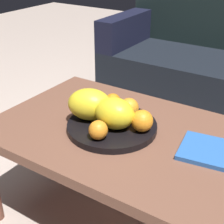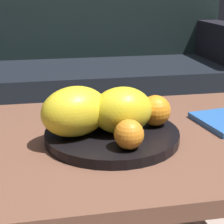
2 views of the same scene
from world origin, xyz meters
name	(u,v)px [view 1 (image 1 of 2)]	position (x,y,z in m)	size (l,w,h in m)	color
ground_plane	(124,220)	(0.00, 0.00, 0.00)	(8.00, 8.00, 0.00)	#B8A498
coffee_table	(125,142)	(0.00, 0.00, 0.41)	(1.03, 0.67, 0.46)	brown
fruit_bowl	(112,126)	(-0.05, -0.02, 0.47)	(0.34, 0.34, 0.03)	black
melon_large_front	(114,113)	(-0.03, -0.03, 0.54)	(0.15, 0.12, 0.12)	yellow
melon_smaller_beside	(90,104)	(-0.15, -0.03, 0.55)	(0.17, 0.12, 0.12)	yellow
orange_front	(129,108)	(-0.03, 0.07, 0.52)	(0.08, 0.08, 0.08)	orange
orange_left	(98,130)	(-0.03, -0.13, 0.52)	(0.07, 0.07, 0.07)	orange
orange_right	(142,121)	(0.07, 0.00, 0.52)	(0.08, 0.08, 0.08)	orange
orange_back	(113,102)	(-0.11, 0.08, 0.52)	(0.07, 0.07, 0.07)	orange
banana_bunch	(114,112)	(-0.06, 0.02, 0.51)	(0.16, 0.15, 0.06)	yellow
magazine	(218,153)	(0.34, 0.04, 0.47)	(0.25, 0.18, 0.02)	#2C62B4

